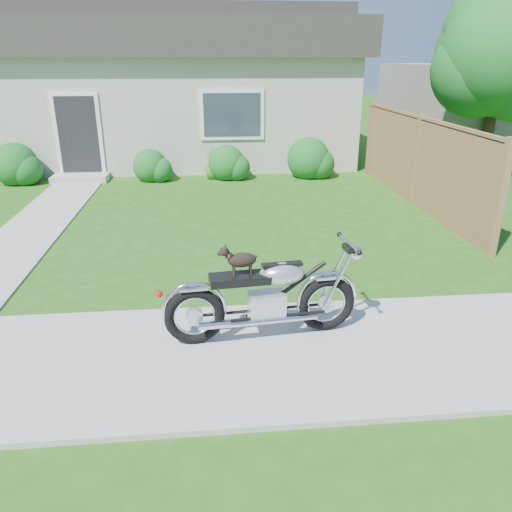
{
  "coord_description": "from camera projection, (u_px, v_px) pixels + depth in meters",
  "views": [
    {
      "loc": [
        1.78,
        -4.59,
        2.98
      ],
      "look_at": [
        2.34,
        1.0,
        0.75
      ],
      "focal_mm": 35.0,
      "sensor_mm": 36.0,
      "label": 1
    }
  ],
  "objects": [
    {
      "name": "tree_far",
      "position": [
        509.0,
        44.0,
        13.86
      ],
      "size": [
        3.41,
        3.41,
        5.22
      ],
      "color": "#3D2B1C",
      "rests_on": "ground"
    },
    {
      "name": "potted_plant_right",
      "position": [
        213.0,
        164.0,
        13.12
      ],
      "size": [
        0.64,
        0.64,
        0.8
      ],
      "primitive_type": "imported",
      "rotation": [
        0.0,
        0.0,
        5.55
      ],
      "color": "#37721F",
      "rests_on": "ground"
    },
    {
      "name": "fence",
      "position": [
        417.0,
        160.0,
        10.73
      ],
      "size": [
        0.12,
        6.62,
        1.9
      ],
      "color": "olive",
      "rests_on": "ground"
    },
    {
      "name": "sidewalk",
      "position": [
        42.0,
        365.0,
        5.17
      ],
      "size": [
        24.0,
        2.2,
        0.04
      ],
      "primitive_type": "cube",
      "color": "#9E9B93",
      "rests_on": "ground"
    },
    {
      "name": "motorcycle_with_dog",
      "position": [
        266.0,
        296.0,
        5.5
      ],
      "size": [
        2.22,
        0.6,
        1.11
      ],
      "rotation": [
        0.0,
        0.0,
        0.1
      ],
      "color": "black",
      "rests_on": "sidewalk"
    },
    {
      "name": "tree_near",
      "position": [
        506.0,
        61.0,
        12.23
      ],
      "size": [
        2.97,
        2.97,
        4.56
      ],
      "color": "#3D2B1C",
      "rests_on": "ground"
    },
    {
      "name": "ground",
      "position": [
        42.0,
        367.0,
        5.18
      ],
      "size": [
        80.0,
        80.0,
        0.0
      ],
      "primitive_type": "plane",
      "color": "#235114",
      "rests_on": "ground"
    },
    {
      "name": "walkway",
      "position": [
        39.0,
        223.0,
        9.66
      ],
      "size": [
        1.2,
        8.0,
        0.03
      ],
      "primitive_type": "cube",
      "color": "#9E9B93",
      "rests_on": "ground"
    },
    {
      "name": "potted_plant_left",
      "position": [
        12.0,
        170.0,
        12.67
      ],
      "size": [
        0.76,
        0.73,
        0.67
      ],
      "primitive_type": "imported",
      "rotation": [
        0.0,
        0.0,
        0.45
      ],
      "color": "#165215",
      "rests_on": "ground"
    },
    {
      "name": "shrub_row",
      "position": [
        156.0,
        164.0,
        12.92
      ],
      "size": [
        10.22,
        1.14,
        1.14
      ],
      "color": "#185B1E",
      "rests_on": "ground"
    },
    {
      "name": "house",
      "position": [
        146.0,
        87.0,
        15.48
      ],
      "size": [
        12.6,
        7.03,
        4.5
      ],
      "color": "beige",
      "rests_on": "ground"
    }
  ]
}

